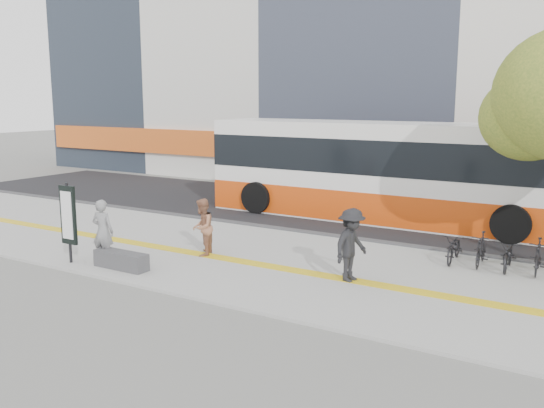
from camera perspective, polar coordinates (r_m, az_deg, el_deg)
The scene contains 12 objects.
ground at distance 15.40m, azimuth -4.22°, elevation -6.85°, with size 120.00×120.00×0.00m, color slate.
sidewalk at distance 16.58m, azimuth -1.20°, elevation -5.42°, with size 40.00×7.00×0.08m, color gray.
tactile_strip at distance 16.16m, azimuth -2.16°, elevation -5.68°, with size 40.00×0.45×0.01m, color yellow.
street at distance 23.08m, azimuth 8.84°, elevation -1.06°, with size 40.00×8.00×0.06m, color black.
curb at distance 19.52m, azimuth 4.33°, elevation -2.94°, with size 40.00×0.25×0.14m, color #3C3C3E.
bench at distance 16.08m, azimuth -14.36°, elevation -5.27°, with size 1.60×0.45×0.45m, color #3C3C3E.
signboard at distance 16.81m, azimuth -19.10°, elevation -1.13°, with size 0.55×0.10×2.20m.
bus at distance 22.00m, azimuth 10.81°, elevation 2.83°, with size 13.38×3.17×3.56m.
bicycle_row at distance 16.70m, azimuth 20.62°, elevation -4.34°, with size 2.67×1.56×0.89m.
seated_woman at distance 16.59m, azimuth -16.02°, elevation -2.56°, with size 0.64×0.42×1.75m, color black.
pedestrian_tan at distance 16.85m, azimuth -6.75°, elevation -2.23°, with size 0.79×0.62×1.63m, color #996347.
pedestrian_dark at distance 14.50m, azimuth 7.66°, elevation -3.95°, with size 1.17×0.67×1.81m, color black.
Camera 1 is at (8.58, -11.95, 4.54)m, focal length 38.97 mm.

